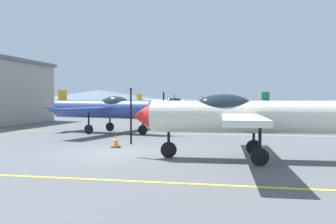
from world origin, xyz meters
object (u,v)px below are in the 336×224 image
Objects in this scene: airplane_near at (242,116)px; airplane_back at (169,104)px; traffic_cone_front at (116,141)px; airplane_far at (223,106)px; airplane_mid at (106,108)px.

airplane_back is (-8.66, 30.37, 0.00)m from airplane_near.
airplane_far is at bearing 75.58° from traffic_cone_front.
airplane_back is at bearing 90.13° from airplane_mid.
airplane_near is at bearing -74.09° from airplane_back.
airplane_far is at bearing 94.78° from airplane_near.
airplane_far is (-1.53, 18.27, 0.00)m from airplane_near.
airplane_mid is at bearing 133.86° from airplane_near.
airplane_mid is 0.99× the size of airplane_back.
airplane_back is 28.26m from traffic_cone_front.
airplane_mid is 0.99× the size of airplane_far.
airplane_mid is at bearing -89.87° from airplane_back.
airplane_far is 16.15× the size of traffic_cone_front.
airplane_back reaches higher than traffic_cone_front.
airplane_back is at bearing 105.91° from airplane_near.
airplane_near is at bearing -22.27° from traffic_cone_front.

